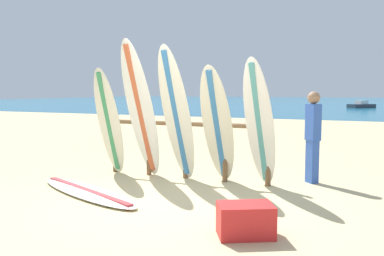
{
  "coord_description": "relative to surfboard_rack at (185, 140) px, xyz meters",
  "views": [
    {
      "loc": [
        2.59,
        -5.05,
        1.6
      ],
      "look_at": [
        -0.47,
        1.93,
        0.9
      ],
      "focal_mm": 38.15,
      "sensor_mm": 36.0,
      "label": 1
    }
  ],
  "objects": [
    {
      "name": "ground_plane",
      "position": [
        0.47,
        -1.63,
        -0.7
      ],
      "size": [
        120.0,
        120.0,
        0.0
      ],
      "primitive_type": "plane",
      "color": "#CCB784"
    },
    {
      "name": "ocean_water",
      "position": [
        0.47,
        56.37,
        -0.7
      ],
      "size": [
        120.0,
        80.0,
        0.01
      ],
      "primitive_type": "cube",
      "color": "#196B93",
      "rests_on": "ground"
    },
    {
      "name": "surfboard_rack",
      "position": [
        0.0,
        0.0,
        0.0
      ],
      "size": [
        3.16,
        0.09,
        1.15
      ],
      "color": "brown",
      "rests_on": "ground"
    },
    {
      "name": "surfboard_leaning_far_left",
      "position": [
        -1.4,
        -0.36,
        0.31
      ],
      "size": [
        0.49,
        0.71,
        2.02
      ],
      "color": "silver",
      "rests_on": "ground"
    },
    {
      "name": "surfboard_leaning_left",
      "position": [
        -0.73,
        -0.34,
        0.55
      ],
      "size": [
        0.68,
        0.93,
        2.5
      ],
      "color": "white",
      "rests_on": "ground"
    },
    {
      "name": "surfboard_leaning_center_left",
      "position": [
        -0.0,
        -0.36,
        0.48
      ],
      "size": [
        0.66,
        0.9,
        2.37
      ],
      "color": "white",
      "rests_on": "ground"
    },
    {
      "name": "surfboard_leaning_center",
      "position": [
        0.72,
        -0.29,
        0.31
      ],
      "size": [
        0.54,
        1.0,
        2.02
      ],
      "color": "silver",
      "rests_on": "ground"
    },
    {
      "name": "surfboard_leaning_center_right",
      "position": [
        1.44,
        -0.28,
        0.36
      ],
      "size": [
        0.58,
        0.89,
        2.12
      ],
      "color": "white",
      "rests_on": "ground"
    },
    {
      "name": "surfboard_lying_on_sand",
      "position": [
        -0.94,
        -1.65,
        -0.67
      ],
      "size": [
        2.6,
        1.52,
        0.08
      ],
      "color": "white",
      "rests_on": "ground"
    },
    {
      "name": "beachgoer_standing",
      "position": [
        2.17,
        0.55,
        0.17
      ],
      "size": [
        0.29,
        0.3,
        1.59
      ],
      "color": "#3359B2",
      "rests_on": "ground"
    },
    {
      "name": "small_boat_offshore",
      "position": [
        2.3,
        34.38,
        -0.45
      ],
      "size": [
        2.54,
        2.59,
        0.71
      ],
      "color": "#333842",
      "rests_on": "ocean_water"
    },
    {
      "name": "cooler_box",
      "position": [
        1.85,
        -2.45,
        -0.52
      ],
      "size": [
        0.72,
        0.64,
        0.36
      ],
      "primitive_type": "cube",
      "rotation": [
        0.0,
        0.0,
        0.5
      ],
      "color": "red",
      "rests_on": "ground"
    }
  ]
}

